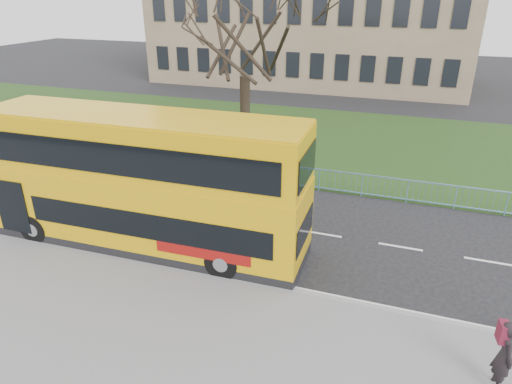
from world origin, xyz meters
TOP-DOWN VIEW (x-y plane):
  - ground at (0.00, 0.00)m, footprint 120.00×120.00m
  - kerb at (0.00, -1.55)m, footprint 80.00×0.20m
  - grass_verge at (0.00, 14.30)m, footprint 80.00×15.40m
  - guard_railing at (0.00, 6.60)m, footprint 40.00×0.12m
  - bare_tree at (-3.00, 10.00)m, footprint 7.43×7.43m
  - civic_building at (-5.00, 35.00)m, footprint 30.00×15.00m
  - yellow_bus at (-2.94, -0.36)m, footprint 11.78×3.07m
  - pedestrian at (8.54, -3.61)m, footprint 0.53×0.74m

SIDE VIEW (x-z plane):
  - ground at x=0.00m, z-range 0.00..0.00m
  - grass_verge at x=0.00m, z-range 0.00..0.08m
  - kerb at x=0.00m, z-range 0.00..0.14m
  - guard_railing at x=0.00m, z-range 0.00..1.10m
  - pedestrian at x=8.54m, z-range 0.12..2.00m
  - yellow_bus at x=-2.94m, z-range 0.18..5.09m
  - bare_tree at x=-3.00m, z-range 0.08..10.69m
  - civic_building at x=-5.00m, z-range 0.00..14.00m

